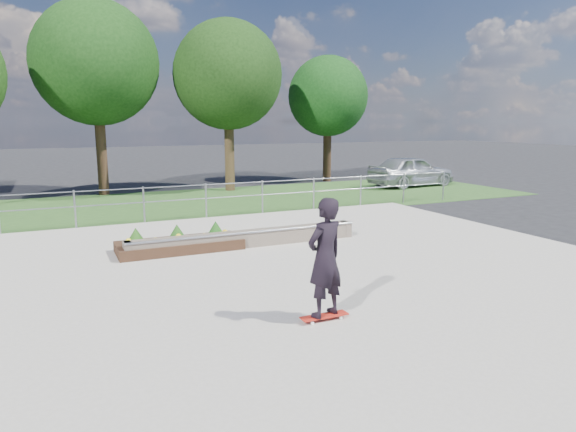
{
  "coord_description": "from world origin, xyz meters",
  "views": [
    {
      "loc": [
        -4.55,
        -8.77,
        3.19
      ],
      "look_at": [
        0.2,
        1.5,
        1.1
      ],
      "focal_mm": 32.0,
      "sensor_mm": 36.0,
      "label": 1
    }
  ],
  "objects_px": {
    "planter_bed": "(179,243)",
    "skateboarder": "(325,258)",
    "grind_ledge": "(247,239)",
    "parked_car": "(411,171)"
  },
  "relations": [
    {
      "from": "grind_ledge",
      "to": "skateboarder",
      "type": "height_order",
      "value": "skateboarder"
    },
    {
      "from": "planter_bed",
      "to": "parked_car",
      "type": "relative_size",
      "value": 0.66
    },
    {
      "from": "planter_bed",
      "to": "grind_ledge",
      "type": "bearing_deg",
      "value": -13.02
    },
    {
      "from": "skateboarder",
      "to": "grind_ledge",
      "type": "bearing_deg",
      "value": 83.58
    },
    {
      "from": "skateboarder",
      "to": "planter_bed",
      "type": "bearing_deg",
      "value": 100.77
    },
    {
      "from": "planter_bed",
      "to": "skateboarder",
      "type": "height_order",
      "value": "skateboarder"
    },
    {
      "from": "planter_bed",
      "to": "parked_car",
      "type": "xyz_separation_m",
      "value": [
        13.47,
        8.15,
        0.53
      ]
    },
    {
      "from": "planter_bed",
      "to": "parked_car",
      "type": "distance_m",
      "value": 15.75
    },
    {
      "from": "skateboarder",
      "to": "parked_car",
      "type": "xyz_separation_m",
      "value": [
        12.42,
        13.67,
        -0.31
      ]
    },
    {
      "from": "grind_ledge",
      "to": "planter_bed",
      "type": "height_order",
      "value": "planter_bed"
    }
  ]
}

